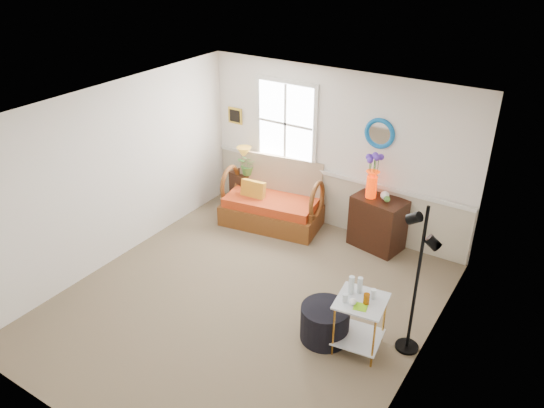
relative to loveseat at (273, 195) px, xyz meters
The scene contains 19 objects.
floor 2.24m from the loveseat, 66.96° to the right, with size 4.50×5.00×0.01m, color brown.
ceiling 3.01m from the loveseat, 66.96° to the right, with size 4.50×5.00×0.01m, color white.
walls 2.31m from the loveseat, 66.96° to the right, with size 4.51×5.01×2.60m.
wainscot 0.98m from the loveseat, 29.43° to the left, with size 4.46×0.02×0.90m, color #BEB296.
chair_rail 1.05m from the loveseat, 28.92° to the left, with size 4.46×0.04×0.06m, color silver.
window 1.18m from the loveseat, 95.99° to the left, with size 1.14×0.06×1.44m, color white, non-canonical shape.
picture 1.56m from the loveseat, 155.82° to the left, with size 0.28×0.03×0.28m, color gold.
mirror 2.03m from the loveseat, 17.20° to the left, with size 0.47×0.47×0.07m, color #1D7AC3.
loveseat is the anchor object (origin of this frame).
throw_pillow 0.33m from the loveseat, 151.33° to the right, with size 0.41×0.10×0.41m, color #CD680A, non-canonical shape.
lamp_stand 0.83m from the loveseat, 161.62° to the left, with size 0.37×0.37×0.65m, color black, non-canonical shape.
table_lamp 0.86m from the loveseat, 160.82° to the left, with size 0.25×0.25×0.46m, color #C88A26, non-canonical shape.
potted_plant 0.72m from the loveseat, 161.50° to the left, with size 0.33×0.37×0.29m, color #488435.
cabinet 1.77m from the loveseat, ahead, with size 0.77×0.49×0.82m, color black, non-canonical shape.
flower_vase 1.74m from the loveseat, ahead, with size 0.21×0.21×0.70m, color #F92C00, non-canonical shape.
side_table 3.15m from the loveseat, 38.67° to the right, with size 0.55×0.55×0.70m, color #B7802A, non-canonical shape.
tabletop_items 3.13m from the loveseat, 39.11° to the right, with size 0.37×0.37×0.22m, color silver, non-canonical shape.
floor_lamp 3.41m from the loveseat, 29.18° to the right, with size 0.27×0.27×1.90m, color black, non-canonical shape.
ottoman 2.89m from the loveseat, 44.71° to the right, with size 0.59×0.59×0.45m, color black.
Camera 1 is at (3.34, -4.52, 4.43)m, focal length 35.00 mm.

